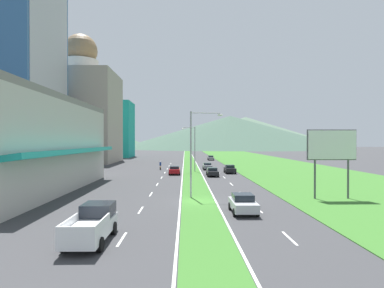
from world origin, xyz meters
TOP-DOWN VIEW (x-y plane):
  - ground_plane at (0.00, 0.00)m, footprint 600.00×600.00m
  - grass_median at (0.00, 60.00)m, footprint 3.20×240.00m
  - grass_verge_right at (20.60, 60.00)m, footprint 24.00×240.00m
  - lane_dash_left_1 at (-5.10, -11.80)m, footprint 0.16×2.80m
  - lane_dash_left_2 at (-5.10, -3.61)m, footprint 0.16×2.80m
  - lane_dash_left_3 at (-5.10, 4.59)m, footprint 0.16×2.80m
  - lane_dash_left_4 at (-5.10, 12.78)m, footprint 0.16×2.80m
  - lane_dash_left_5 at (-5.10, 20.98)m, footprint 0.16×2.80m
  - lane_dash_left_6 at (-5.10, 29.17)m, footprint 0.16×2.80m
  - lane_dash_left_7 at (-5.10, 37.37)m, footprint 0.16×2.80m
  - lane_dash_left_8 at (-5.10, 45.56)m, footprint 0.16×2.80m
  - lane_dash_left_9 at (-5.10, 53.76)m, footprint 0.16×2.80m
  - lane_dash_right_1 at (5.10, -11.80)m, footprint 0.16×2.80m
  - lane_dash_right_2 at (5.10, -3.61)m, footprint 0.16×2.80m
  - lane_dash_right_3 at (5.10, 4.59)m, footprint 0.16×2.80m
  - lane_dash_right_4 at (5.10, 12.78)m, footprint 0.16×2.80m
  - lane_dash_right_5 at (5.10, 20.98)m, footprint 0.16×2.80m
  - lane_dash_right_6 at (5.10, 29.17)m, footprint 0.16×2.80m
  - lane_dash_right_7 at (5.10, 37.37)m, footprint 0.16×2.80m
  - lane_dash_right_8 at (5.10, 45.56)m, footprint 0.16×2.80m
  - lane_dash_right_9 at (5.10, 53.76)m, footprint 0.16×2.80m
  - edge_line_median_left at (-1.75, 60.00)m, footprint 0.16×240.00m
  - edge_line_median_right at (1.75, 60.00)m, footprint 0.16×240.00m
  - domed_building at (-30.42, 59.21)m, footprint 19.51×19.51m
  - midrise_colored at (-28.12, 88.79)m, footprint 14.03×14.03m
  - hill_far_left at (-109.18, 278.90)m, footprint 141.88×141.88m
  - hill_far_center at (38.29, 248.54)m, footprint 192.04×192.04m
  - hill_far_right at (58.50, 284.16)m, footprint 183.71×183.71m
  - street_lamp_near at (-0.27, 2.25)m, footprint 3.46×0.46m
  - street_lamp_mid at (0.32, 30.79)m, footprint 2.65×0.44m
  - billboard_roadside at (13.71, 1.18)m, footprint 5.11×0.28m
  - car_0 at (3.37, 23.23)m, footprint 1.96×4.72m
  - car_1 at (7.02, 28.00)m, footprint 1.97×4.09m
  - car_2 at (3.39, 35.69)m, footprint 1.89×4.18m
  - car_3 at (-3.17, 25.94)m, footprint 2.00×4.21m
  - car_4 at (3.51, -4.89)m, footprint 2.04×4.05m
  - car_5 at (6.73, 68.62)m, footprint 1.88×4.63m
  - pickup_truck_0 at (-6.78, -12.07)m, footprint 2.18×5.40m
  - motorcycle_rider at (-6.43, 35.48)m, footprint 0.36×2.00m

SIDE VIEW (x-z plane):
  - ground_plane at x=0.00m, z-range 0.00..0.00m
  - lane_dash_left_1 at x=-5.10m, z-range 0.00..0.01m
  - lane_dash_left_2 at x=-5.10m, z-range 0.00..0.01m
  - lane_dash_left_3 at x=-5.10m, z-range 0.00..0.01m
  - lane_dash_left_4 at x=-5.10m, z-range 0.00..0.01m
  - lane_dash_left_5 at x=-5.10m, z-range 0.00..0.01m
  - lane_dash_left_6 at x=-5.10m, z-range 0.00..0.01m
  - lane_dash_left_7 at x=-5.10m, z-range 0.00..0.01m
  - lane_dash_left_8 at x=-5.10m, z-range 0.00..0.01m
  - lane_dash_left_9 at x=-5.10m, z-range 0.00..0.01m
  - lane_dash_right_1 at x=5.10m, z-range 0.00..0.01m
  - lane_dash_right_2 at x=5.10m, z-range 0.00..0.01m
  - lane_dash_right_3 at x=5.10m, z-range 0.00..0.01m
  - lane_dash_right_4 at x=5.10m, z-range 0.00..0.01m
  - lane_dash_right_5 at x=5.10m, z-range 0.00..0.01m
  - lane_dash_right_6 at x=5.10m, z-range 0.00..0.01m
  - lane_dash_right_7 at x=5.10m, z-range 0.00..0.01m
  - lane_dash_right_8 at x=5.10m, z-range 0.00..0.01m
  - lane_dash_right_9 at x=5.10m, z-range 0.00..0.01m
  - edge_line_median_left at x=-1.75m, z-range 0.00..0.01m
  - edge_line_median_right at x=1.75m, z-range 0.00..0.01m
  - grass_median at x=0.00m, z-range 0.00..0.06m
  - grass_verge_right at x=20.60m, z-range 0.00..0.06m
  - car_2 at x=3.39m, z-range 0.03..1.41m
  - car_0 at x=3.37m, z-range 0.02..1.44m
  - car_5 at x=6.73m, z-range 0.02..1.46m
  - motorcycle_rider at x=-6.43m, z-range -0.15..1.65m
  - car_3 at x=-3.17m, z-range 0.01..1.51m
  - car_1 at x=7.02m, z-range 0.01..1.53m
  - car_4 at x=3.51m, z-range 0.01..1.57m
  - pickup_truck_0 at x=-6.78m, z-range -0.02..1.98m
  - street_lamp_mid at x=0.32m, z-range 0.66..9.38m
  - billboard_roadside at x=13.71m, z-range 1.70..8.83m
  - street_lamp_near at x=-0.27m, z-range 0.75..9.80m
  - midrise_colored at x=-28.12m, z-range 0.00..20.51m
  - hill_far_center at x=38.29m, z-range 0.00..28.08m
  - domed_building at x=-30.42m, z-range -3.67..32.14m
  - hill_far_right at x=58.50m, z-range 0.00..29.82m
  - hill_far_left at x=-109.18m, z-range 0.00..40.76m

